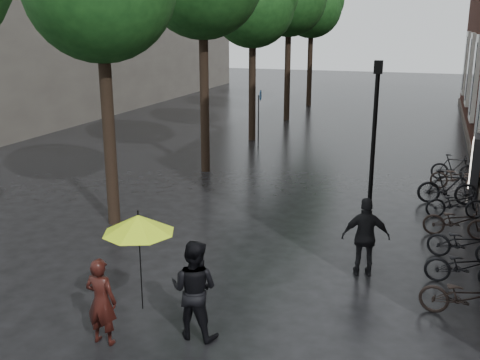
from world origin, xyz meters
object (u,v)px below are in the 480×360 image
at_px(pedestrian_walking, 366,237).
at_px(lamp_post, 375,123).
at_px(ad_lightbox, 476,164).
at_px(person_black, 194,289).
at_px(parked_bicycles, 457,212).
at_px(person_burgundy, 101,301).

height_order(pedestrian_walking, lamp_post, lamp_post).
bearing_deg(ad_lightbox, pedestrian_walking, -104.10).
relative_size(person_black, parked_bicycles, 0.17).
distance_m(person_burgundy, lamp_post, 9.18).
bearing_deg(pedestrian_walking, person_burgundy, 34.26).
bearing_deg(parked_bicycles, person_burgundy, -126.45).
height_order(person_black, pedestrian_walking, person_black).
relative_size(person_burgundy, pedestrian_walking, 0.89).
distance_m(person_black, lamp_post, 8.05).
height_order(person_black, lamp_post, lamp_post).
xyz_separation_m(parked_bicycles, lamp_post, (-2.32, 0.44, 2.17)).
xyz_separation_m(person_burgundy, parked_bicycles, (5.80, 7.85, -0.32)).
bearing_deg(parked_bicycles, lamp_post, 169.22).
distance_m(pedestrian_walking, parked_bicycles, 4.18).
bearing_deg(ad_lightbox, parked_bicycles, -94.15).
height_order(person_burgundy, person_black, person_black).
height_order(pedestrian_walking, ad_lightbox, ad_lightbox).
height_order(person_black, ad_lightbox, ad_lightbox).
height_order(parked_bicycles, lamp_post, lamp_post).
height_order(person_burgundy, lamp_post, lamp_post).
xyz_separation_m(person_black, ad_lightbox, (5.00, 10.91, 0.04)).
bearing_deg(person_black, lamp_post, -104.14).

